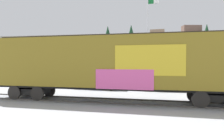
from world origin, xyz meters
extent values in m
plane|color=#B2B5BC|center=(0.00, 0.00, 0.00)|extent=(260.00, 260.00, 0.00)
cube|color=#4C4742|center=(-0.68, -0.72, 0.04)|extent=(59.95, 2.61, 0.08)
cube|color=#4C4742|center=(-0.62, 0.72, 0.04)|extent=(59.95, 2.61, 0.08)
cube|color=olive|center=(-0.65, 0.00, 2.49)|extent=(16.84, 3.47, 2.97)
cube|color=#2D2823|center=(-0.65, 0.00, 4.10)|extent=(15.91, 1.07, 0.24)
cube|color=gold|center=(1.46, -1.49, 2.56)|extent=(3.68, 0.18, 1.64)
cube|color=#CC4C8C|center=(0.12, -1.44, 1.52)|extent=(3.19, 0.16, 1.10)
cube|color=black|center=(-0.65, 0.00, 0.90)|extent=(16.46, 2.21, 0.20)
cube|color=black|center=(-6.38, 0.24, 0.51)|extent=(2.15, 1.33, 0.36)
cylinder|color=black|center=(-7.26, -0.44, 0.46)|extent=(0.92, 0.16, 0.92)
cylinder|color=black|center=(-7.20, 1.00, 0.46)|extent=(0.92, 0.16, 0.92)
cylinder|color=black|center=(-5.56, -0.51, 0.46)|extent=(0.92, 0.16, 0.92)
cylinder|color=black|center=(-5.50, 0.92, 0.46)|extent=(0.92, 0.16, 0.92)
cube|color=black|center=(5.07, -0.24, 0.51)|extent=(2.15, 1.33, 0.36)
cylinder|color=black|center=(4.20, -0.92, 0.46)|extent=(0.92, 0.16, 0.92)
cylinder|color=black|center=(4.26, 0.51, 0.46)|extent=(0.92, 0.16, 0.92)
cylinder|color=silver|center=(1.58, 10.32, 4.94)|extent=(0.12, 0.12, 9.89)
cube|color=#14662D|center=(2.23, 10.27, 9.42)|extent=(1.18, 0.12, 0.74)
cube|color=white|center=(2.53, 10.25, 9.42)|extent=(0.59, 0.08, 0.74)
cube|color=gray|center=(0.00, 76.95, 6.57)|extent=(130.07, 37.61, 13.14)
cube|color=#8C725B|center=(6.34, 65.67, 14.21)|extent=(5.81, 4.22, 2.13)
cube|color=brown|center=(19.02, 65.67, 14.83)|extent=(7.21, 4.42, 3.39)
cone|color=#193D23|center=(23.89, 63.49, 14.90)|extent=(1.77, 1.77, 3.53)
cone|color=#193D23|center=(-13.15, 63.63, 15.15)|extent=(2.01, 2.01, 4.02)
cone|color=#193D23|center=(-3.80, 63.34, 15.19)|extent=(2.05, 2.05, 4.10)
cube|color=navy|center=(-3.12, 5.58, 0.65)|extent=(4.87, 2.32, 0.67)
cube|color=#2D333D|center=(-3.24, 5.59, 1.34)|extent=(2.50, 1.90, 0.71)
cylinder|color=black|center=(-1.44, 6.29, 0.32)|extent=(0.66, 0.28, 0.64)
cylinder|color=black|center=(-1.62, 4.54, 0.32)|extent=(0.66, 0.28, 0.64)
cylinder|color=black|center=(-4.62, 6.62, 0.32)|extent=(0.66, 0.28, 0.64)
cylinder|color=black|center=(-4.80, 4.87, 0.32)|extent=(0.66, 0.28, 0.64)
cube|color=black|center=(2.84, 5.59, 0.65)|extent=(4.39, 1.81, 0.65)
cube|color=#2D333D|center=(2.58, 5.58, 1.34)|extent=(2.42, 1.59, 0.74)
cylinder|color=black|center=(4.30, 6.43, 0.32)|extent=(0.64, 0.23, 0.64)
cylinder|color=black|center=(4.34, 4.81, 0.32)|extent=(0.64, 0.23, 0.64)
cylinder|color=black|center=(1.34, 6.37, 0.32)|extent=(0.64, 0.23, 0.64)
cylinder|color=black|center=(1.38, 4.74, 0.32)|extent=(0.64, 0.23, 0.64)
camera|label=1|loc=(1.19, -11.79, 2.45)|focal=30.70mm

